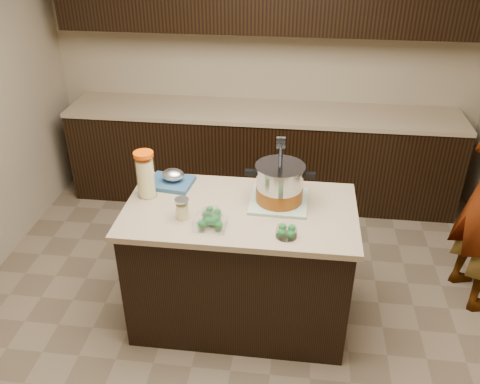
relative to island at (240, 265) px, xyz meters
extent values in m
plane|color=brown|center=(0.00, 0.00, -0.45)|extent=(4.00, 4.00, 0.00)
cube|color=tan|center=(0.00, 2.00, 0.90)|extent=(4.00, 0.04, 2.70)
cube|color=black|center=(0.00, 1.70, -0.02)|extent=(3.60, 0.60, 0.86)
cube|color=tan|center=(0.00, 1.70, 0.43)|extent=(3.60, 0.63, 0.04)
cube|color=black|center=(0.00, 0.00, -0.02)|extent=(1.40, 0.75, 0.86)
cube|color=tan|center=(0.00, 0.00, 0.43)|extent=(1.46, 0.81, 0.04)
cube|color=#5B7B53|center=(0.24, 0.10, 0.46)|extent=(0.37, 0.37, 0.02)
cylinder|color=#B7B7BC|center=(0.24, 0.10, 0.58)|extent=(0.30, 0.30, 0.23)
cylinder|color=brown|center=(0.24, 0.10, 0.51)|extent=(0.30, 0.30, 0.09)
cylinder|color=#B7B7BC|center=(0.24, 0.10, 0.70)|extent=(0.32, 0.32, 0.02)
cube|color=black|center=(0.05, 0.10, 0.66)|extent=(0.07, 0.04, 0.03)
cube|color=black|center=(0.42, 0.11, 0.66)|extent=(0.07, 0.04, 0.03)
cylinder|color=black|center=(0.24, 0.07, 0.77)|extent=(0.03, 0.12, 0.28)
cylinder|color=#DBCD86|center=(-0.62, 0.09, 0.57)|extent=(0.11, 0.11, 0.25)
cylinder|color=white|center=(-0.62, 0.09, 0.59)|extent=(0.12, 0.12, 0.29)
cylinder|color=#E54D04|center=(-0.62, 0.09, 0.74)|extent=(0.13, 0.13, 0.02)
cylinder|color=#DBCD86|center=(-0.33, -0.15, 0.49)|extent=(0.09, 0.09, 0.09)
cylinder|color=white|center=(-0.33, -0.15, 0.51)|extent=(0.10, 0.10, 0.12)
cylinder|color=silver|center=(-0.33, -0.15, 0.58)|extent=(0.11, 0.11, 0.02)
cylinder|color=silver|center=(-0.16, -0.13, 0.48)|extent=(0.14, 0.14, 0.06)
cylinder|color=silver|center=(0.30, -0.26, 0.48)|extent=(0.16, 0.16, 0.06)
cube|color=silver|center=(-0.15, -0.23, 0.48)|extent=(0.20, 0.15, 0.07)
cube|color=navy|center=(-0.50, 0.24, 0.46)|extent=(0.32, 0.27, 0.03)
ellipsoid|color=silver|center=(-0.48, 0.24, 0.52)|extent=(0.15, 0.12, 0.08)
camera|label=1|loc=(0.33, -2.67, 2.14)|focal=38.00mm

